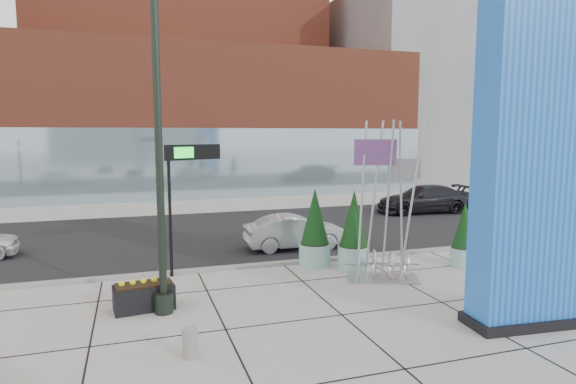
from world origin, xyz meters
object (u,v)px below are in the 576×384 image
object	(u,v)px
public_art_sculpture	(384,238)
concrete_bollard	(190,343)
lamp_post	(160,179)
car_silver_mid	(296,232)
overhead_street_sign	(192,164)
blue_pylon	(529,151)

from	to	relation	value
public_art_sculpture	concrete_bollard	xyz separation A→B (m)	(-6.48, -3.57, -1.01)
lamp_post	public_art_sculpture	bearing A→B (deg)	7.06
lamp_post	car_silver_mid	size ratio (longest dim) A/B	2.08
overhead_street_sign	car_silver_mid	xyz separation A→B (m)	(4.33, 2.33, -2.98)
public_art_sculpture	concrete_bollard	size ratio (longest dim) A/B	7.97
concrete_bollard	lamp_post	bearing A→B (deg)	97.47
lamp_post	car_silver_mid	distance (m)	8.33
public_art_sculpture	concrete_bollard	distance (m)	7.47
blue_pylon	overhead_street_sign	size ratio (longest dim) A/B	2.05
blue_pylon	car_silver_mid	bearing A→B (deg)	111.30
public_art_sculpture	car_silver_mid	world-z (taller)	public_art_sculpture
car_silver_mid	concrete_bollard	bearing A→B (deg)	149.68
lamp_post	car_silver_mid	world-z (taller)	lamp_post
blue_pylon	public_art_sculpture	distance (m)	5.36
car_silver_mid	lamp_post	bearing A→B (deg)	136.83
lamp_post	overhead_street_sign	distance (m)	3.45
lamp_post	public_art_sculpture	world-z (taller)	lamp_post
overhead_street_sign	blue_pylon	bearing A→B (deg)	-68.23
lamp_post	car_silver_mid	xyz separation A→B (m)	(5.51, 5.57, -2.82)
lamp_post	overhead_street_sign	size ratio (longest dim) A/B	2.00
lamp_post	public_art_sculpture	xyz separation A→B (m)	(6.84, 0.85, -2.17)
lamp_post	blue_pylon	bearing A→B (deg)	-22.93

